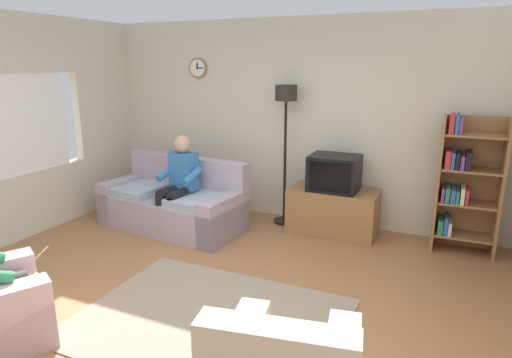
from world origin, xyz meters
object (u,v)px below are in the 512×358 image
at_px(tv_stand, 333,211).
at_px(bookshelf, 464,183).
at_px(tv, 334,173).
at_px(floor_lamp, 286,116).
at_px(person_on_couch, 179,179).
at_px(couch, 174,204).

height_order(tv_stand, bookshelf, bookshelf).
xyz_separation_m(tv, floor_lamp, (-0.70, 0.12, 0.65)).
bearing_deg(tv, floor_lamp, 170.00).
distance_m(bookshelf, floor_lamp, 2.26).
height_order(tv, person_on_couch, person_on_couch).
bearing_deg(floor_lamp, person_on_couch, -142.12).
height_order(couch, bookshelf, bookshelf).
xyz_separation_m(floor_lamp, person_on_couch, (-1.11, -0.86, -0.75)).
xyz_separation_m(couch, bookshelf, (3.45, 0.72, 0.50)).
height_order(tv_stand, floor_lamp, floor_lamp).
height_order(tv_stand, tv, tv).
height_order(floor_lamp, person_on_couch, floor_lamp).
bearing_deg(tv_stand, tv, -90.00).
bearing_deg(person_on_couch, tv, 22.20).
distance_m(couch, person_on_couch, 0.44).
xyz_separation_m(couch, tv_stand, (1.98, 0.65, -0.02)).
xyz_separation_m(couch, floor_lamp, (1.28, 0.75, 1.14)).
xyz_separation_m(couch, person_on_couch, (0.17, -0.11, 0.39)).
xyz_separation_m(tv_stand, tv, (0.00, -0.02, 0.51)).
xyz_separation_m(tv_stand, bookshelf, (1.47, 0.07, 0.52)).
relative_size(tv, person_on_couch, 0.48).
bearing_deg(tv_stand, floor_lamp, 171.95).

